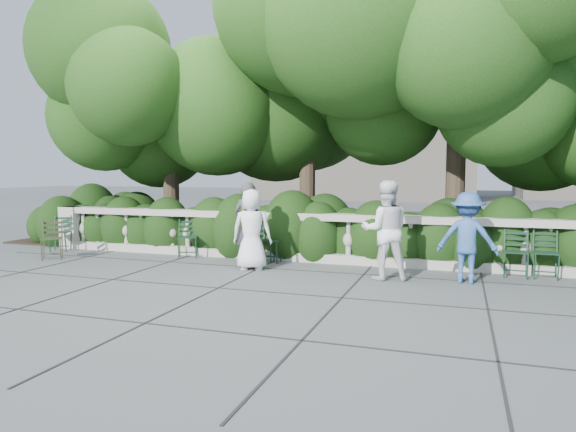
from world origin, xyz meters
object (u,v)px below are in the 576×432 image
(chair_c, at_px, (262,263))
(person_older_blue, at_px, (467,238))
(chair_d, at_px, (268,263))
(chair_f, at_px, (546,280))
(chair_e, at_px, (515,279))
(chair_weathered, at_px, (52,260))
(person_woman_grey, at_px, (248,225))
(chair_b, at_px, (187,259))
(chair_a, at_px, (58,252))
(person_casual_man, at_px, (385,230))
(person_businessman, at_px, (252,229))

(chair_c, height_order, person_older_blue, person_older_blue)
(chair_d, distance_m, chair_f, 5.05)
(chair_e, relative_size, chair_weathered, 1.00)
(chair_e, height_order, person_woman_grey, person_woman_grey)
(chair_weathered, relative_size, person_woman_grey, 0.51)
(chair_e, xyz_separation_m, chair_f, (0.48, 0.04, 0.00))
(chair_b, bearing_deg, chair_f, -25.34)
(chair_d, height_order, chair_weathered, same)
(chair_weathered, bearing_deg, person_woman_grey, -29.60)
(chair_b, bearing_deg, chair_weathered, 176.40)
(person_older_blue, bearing_deg, chair_a, 3.78)
(chair_weathered, height_order, person_casual_man, person_casual_man)
(chair_b, distance_m, chair_f, 6.87)
(chair_d, xyz_separation_m, person_woman_grey, (-0.19, -0.57, 0.83))
(chair_a, bearing_deg, chair_c, -18.97)
(chair_f, distance_m, chair_weathered, 9.53)
(chair_a, relative_size, chair_f, 1.00)
(chair_e, height_order, chair_f, same)
(chair_a, bearing_deg, chair_b, -18.83)
(chair_d, relative_size, chair_f, 1.00)
(chair_a, height_order, chair_d, same)
(chair_weathered, relative_size, person_older_blue, 0.56)
(person_woman_grey, bearing_deg, chair_f, -167.45)
(chair_f, relative_size, person_businessman, 0.55)
(chair_c, xyz_separation_m, chair_weathered, (-4.27, -1.12, 0.00))
(person_woman_grey, relative_size, person_casual_man, 0.97)
(chair_d, distance_m, person_businessman, 1.03)
(chair_c, xyz_separation_m, person_businessman, (0.07, -0.70, 0.76))
(chair_b, height_order, chair_f, same)
(chair_f, xyz_separation_m, chair_weathered, (-9.46, -1.12, 0.00))
(chair_f, bearing_deg, person_woman_grey, -171.83)
(person_casual_man, bearing_deg, chair_c, -31.87)
(chair_a, relative_size, chair_weathered, 1.00)
(person_businessman, relative_size, person_older_blue, 1.01)
(person_casual_man, height_order, person_older_blue, person_casual_man)
(person_businessman, height_order, person_casual_man, person_casual_man)
(chair_weathered, height_order, person_older_blue, person_older_blue)
(chair_weathered, distance_m, person_casual_man, 6.90)
(chair_b, xyz_separation_m, person_older_blue, (5.57, -0.57, 0.75))
(chair_e, bearing_deg, chair_b, -176.79)
(chair_a, height_order, person_woman_grey, person_woman_grey)
(chair_b, height_order, chair_c, same)
(chair_f, distance_m, person_older_blue, 1.62)
(chair_c, bearing_deg, chair_f, -7.53)
(chair_weathered, bearing_deg, chair_b, -14.63)
(chair_b, distance_m, chair_e, 6.39)
(chair_f, bearing_deg, person_older_blue, -152.36)
(chair_a, relative_size, person_older_blue, 0.56)
(chair_c, distance_m, person_casual_man, 2.82)
(chair_a, xyz_separation_m, person_casual_man, (7.51, -0.58, 0.85))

